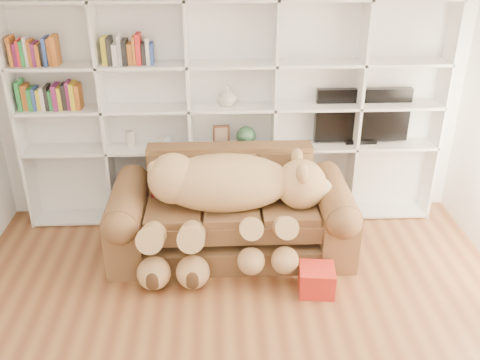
{
  "coord_description": "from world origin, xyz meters",
  "views": [
    {
      "loc": [
        -0.15,
        -2.98,
        3.1
      ],
      "look_at": [
        0.05,
        1.63,
        0.78
      ],
      "focal_mm": 40.0,
      "sensor_mm": 36.0,
      "label": 1
    }
  ],
  "objects_px": {
    "sofa": "(231,216)",
    "tv": "(362,116)",
    "teddy_bear": "(226,197)",
    "gift_box": "(317,280)"
  },
  "relations": [
    {
      "from": "sofa",
      "to": "teddy_bear",
      "type": "bearing_deg",
      "value": -103.81
    },
    {
      "from": "tv",
      "to": "teddy_bear",
      "type": "bearing_deg",
      "value": -148.3
    },
    {
      "from": "sofa",
      "to": "teddy_bear",
      "type": "height_order",
      "value": "teddy_bear"
    },
    {
      "from": "teddy_bear",
      "to": "gift_box",
      "type": "distance_m",
      "value": 1.13
    },
    {
      "from": "sofa",
      "to": "tv",
      "type": "bearing_deg",
      "value": 26.53
    },
    {
      "from": "gift_box",
      "to": "tv",
      "type": "relative_size",
      "value": 0.31
    },
    {
      "from": "sofa",
      "to": "teddy_bear",
      "type": "relative_size",
      "value": 1.27
    },
    {
      "from": "sofa",
      "to": "gift_box",
      "type": "bearing_deg",
      "value": -44.67
    },
    {
      "from": "tv",
      "to": "sofa",
      "type": "bearing_deg",
      "value": -153.47
    },
    {
      "from": "sofa",
      "to": "tv",
      "type": "relative_size",
      "value": 2.35
    }
  ]
}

